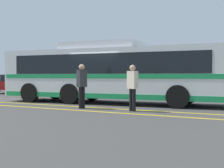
{
  "coord_description": "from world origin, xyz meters",
  "views": [
    {
      "loc": [
        7.72,
        -13.28,
        1.4
      ],
      "look_at": [
        0.28,
        0.45,
        0.97
      ],
      "focal_mm": 50.0,
      "sensor_mm": 36.0,
      "label": 1
    }
  ],
  "objects_px": {
    "pedestrian_1": "(133,85)",
    "parked_car_1": "(71,85)",
    "transit_bus": "(112,72)",
    "pedestrian_0": "(82,83)",
    "parked_car_0": "(17,84)"
  },
  "relations": [
    {
      "from": "parked_car_0",
      "to": "pedestrian_1",
      "type": "height_order",
      "value": "pedestrian_1"
    },
    {
      "from": "pedestrian_1",
      "to": "transit_bus",
      "type": "bearing_deg",
      "value": -26.73
    },
    {
      "from": "parked_car_1",
      "to": "pedestrian_1",
      "type": "relative_size",
      "value": 2.36
    },
    {
      "from": "parked_car_0",
      "to": "parked_car_1",
      "type": "relative_size",
      "value": 1.01
    },
    {
      "from": "pedestrian_1",
      "to": "parked_car_1",
      "type": "bearing_deg",
      "value": -18.61
    },
    {
      "from": "transit_bus",
      "to": "pedestrian_1",
      "type": "relative_size",
      "value": 6.58
    },
    {
      "from": "pedestrian_0",
      "to": "pedestrian_1",
      "type": "height_order",
      "value": "pedestrian_0"
    },
    {
      "from": "parked_car_1",
      "to": "pedestrian_1",
      "type": "xyz_separation_m",
      "value": [
        7.48,
        -6.32,
        0.27
      ]
    },
    {
      "from": "parked_car_1",
      "to": "pedestrian_0",
      "type": "bearing_deg",
      "value": -136.71
    },
    {
      "from": "parked_car_0",
      "to": "pedestrian_0",
      "type": "distance_m",
      "value": 12.1
    },
    {
      "from": "pedestrian_0",
      "to": "parked_car_1",
      "type": "bearing_deg",
      "value": -128.82
    },
    {
      "from": "transit_bus",
      "to": "parked_car_1",
      "type": "xyz_separation_m",
      "value": [
        -5.11,
        3.66,
        -0.78
      ]
    },
    {
      "from": "pedestrian_1",
      "to": "pedestrian_0",
      "type": "bearing_deg",
      "value": 23.35
    },
    {
      "from": "parked_car_1",
      "to": "pedestrian_0",
      "type": "height_order",
      "value": "pedestrian_0"
    },
    {
      "from": "transit_bus",
      "to": "pedestrian_0",
      "type": "xyz_separation_m",
      "value": [
        0.04,
        -2.73,
        -0.47
      ]
    }
  ]
}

